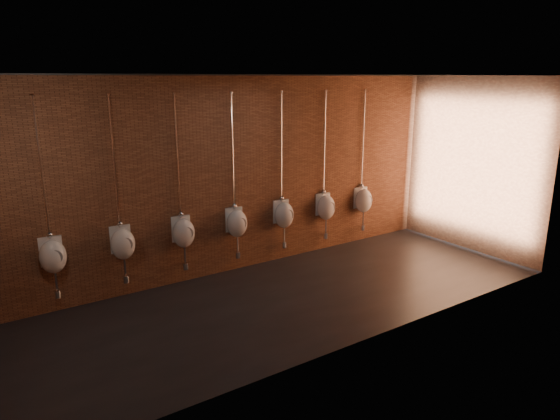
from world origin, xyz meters
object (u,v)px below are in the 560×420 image
(urinal_6, at_px, (363,200))
(urinal_4, at_px, (284,214))
(urinal_2, at_px, (183,232))
(urinal_5, at_px, (326,206))
(urinal_1, at_px, (123,243))
(urinal_3, at_px, (237,222))
(urinal_0, at_px, (53,255))

(urinal_6, bearing_deg, urinal_4, 180.00)
(urinal_2, distance_m, urinal_5, 2.82)
(urinal_1, distance_m, urinal_4, 2.82)
(urinal_1, relative_size, urinal_3, 1.00)
(urinal_0, bearing_deg, urinal_1, 0.00)
(urinal_5, bearing_deg, urinal_1, 180.00)
(urinal_2, xyz_separation_m, urinal_6, (3.76, 0.00, 0.00))
(urinal_3, distance_m, urinal_4, 0.94)
(urinal_5, relative_size, urinal_6, 1.00)
(urinal_0, height_order, urinal_3, same)
(urinal_1, relative_size, urinal_5, 1.00)
(urinal_4, bearing_deg, urinal_2, 180.00)
(urinal_5, xyz_separation_m, urinal_6, (0.94, 0.00, 0.00))
(urinal_2, height_order, urinal_5, same)
(urinal_0, bearing_deg, urinal_5, 0.00)
(urinal_5, bearing_deg, urinal_2, 180.00)
(urinal_0, distance_m, urinal_4, 3.76)
(urinal_1, distance_m, urinal_3, 1.88)
(urinal_5, height_order, urinal_6, same)
(urinal_4, relative_size, urinal_5, 1.00)
(urinal_3, bearing_deg, urinal_4, 0.00)
(urinal_2, bearing_deg, urinal_1, 180.00)
(urinal_1, xyz_separation_m, urinal_4, (2.82, 0.00, 0.00))
(urinal_1, height_order, urinal_4, same)
(urinal_1, bearing_deg, urinal_5, 0.00)
(urinal_0, relative_size, urinal_6, 1.00)
(urinal_0, relative_size, urinal_3, 1.00)
(urinal_4, bearing_deg, urinal_6, 0.00)
(urinal_0, bearing_deg, urinal_6, 0.00)
(urinal_4, bearing_deg, urinal_3, 180.00)
(urinal_6, bearing_deg, urinal_1, 180.00)
(urinal_4, height_order, urinal_5, same)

